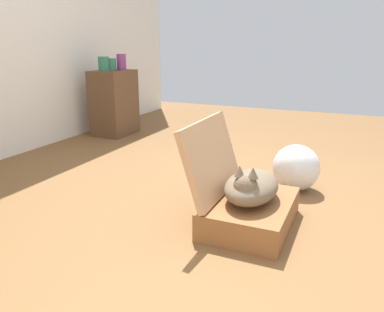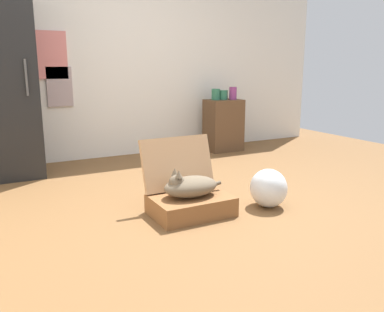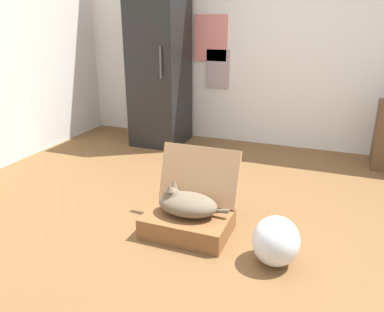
{
  "view_description": "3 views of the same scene",
  "coord_description": "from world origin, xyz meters",
  "px_view_note": "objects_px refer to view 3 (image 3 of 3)",
  "views": [
    {
      "loc": [
        -1.98,
        -0.62,
        0.99
      ],
      "look_at": [
        0.04,
        0.27,
        0.33
      ],
      "focal_mm": 35.58,
      "sensor_mm": 36.0,
      "label": 1
    },
    {
      "loc": [
        -1.49,
        -2.8,
        1.16
      ],
      "look_at": [
        0.09,
        0.16,
        0.4
      ],
      "focal_mm": 37.77,
      "sensor_mm": 36.0,
      "label": 2
    },
    {
      "loc": [
        0.83,
        -2.38,
        1.47
      ],
      "look_at": [
        -0.1,
        0.02,
        0.54
      ],
      "focal_mm": 35.33,
      "sensor_mm": 36.0,
      "label": 3
    }
  ],
  "objects_px": {
    "suitcase_base": "(188,223)",
    "refrigerator": "(160,67)",
    "cat": "(186,203)",
    "plastic_bag_white": "(276,241)"
  },
  "relations": [
    {
      "from": "plastic_bag_white",
      "to": "refrigerator",
      "type": "distance_m",
      "value": 2.85
    },
    {
      "from": "cat",
      "to": "refrigerator",
      "type": "bearing_deg",
      "value": 120.19
    },
    {
      "from": "cat",
      "to": "plastic_bag_white",
      "type": "xyz_separation_m",
      "value": [
        0.67,
        -0.14,
        -0.08
      ]
    },
    {
      "from": "cat",
      "to": "refrigerator",
      "type": "distance_m",
      "value": 2.35
    },
    {
      "from": "suitcase_base",
      "to": "plastic_bag_white",
      "type": "relative_size",
      "value": 1.91
    },
    {
      "from": "refrigerator",
      "to": "suitcase_base",
      "type": "bearing_deg",
      "value": -59.55
    },
    {
      "from": "cat",
      "to": "refrigerator",
      "type": "relative_size",
      "value": 0.27
    },
    {
      "from": "plastic_bag_white",
      "to": "refrigerator",
      "type": "relative_size",
      "value": 0.17
    },
    {
      "from": "suitcase_base",
      "to": "cat",
      "type": "relative_size",
      "value": 1.18
    },
    {
      "from": "suitcase_base",
      "to": "refrigerator",
      "type": "xyz_separation_m",
      "value": [
        -1.14,
        1.93,
        0.87
      ]
    }
  ]
}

